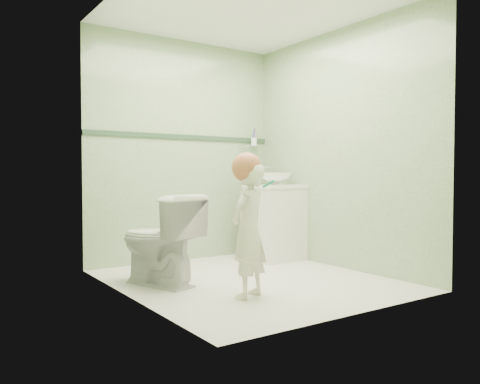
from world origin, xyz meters
TOP-DOWN VIEW (x-y plane):
  - ground at (0.00, 0.00)m, footprint 2.50×2.50m
  - room_shell at (0.00, 0.00)m, footprint 2.50×2.54m
  - trim_stripe at (0.00, 1.24)m, footprint 2.20×0.02m
  - vanity at (0.84, 0.70)m, footprint 0.52×0.50m
  - counter at (0.84, 0.70)m, footprint 0.54×0.52m
  - basin at (0.84, 0.70)m, footprint 0.37×0.37m
  - faucet at (0.84, 0.89)m, footprint 0.03×0.13m
  - cup_holder at (0.89, 1.18)m, footprint 0.26×0.07m
  - toilet at (-0.74, 0.29)m, footprint 0.66×0.86m
  - toddler at (-0.35, -0.48)m, footprint 0.44×0.38m
  - hair_cap at (-0.35, -0.45)m, footprint 0.23×0.23m
  - teal_toothbrush at (-0.23, -0.56)m, footprint 0.10×0.14m

SIDE VIEW (x-z plane):
  - ground at x=0.00m, z-range 0.00..0.00m
  - toilet at x=-0.74m, z-range 0.00..0.77m
  - vanity at x=0.84m, z-range 0.00..0.80m
  - toddler at x=-0.35m, z-range 0.00..1.03m
  - counter at x=0.84m, z-range 0.79..0.83m
  - teal_toothbrush at x=-0.23m, z-range 0.83..0.91m
  - basin at x=0.84m, z-range 0.83..0.96m
  - faucet at x=0.84m, z-range 0.88..1.06m
  - hair_cap at x=-0.35m, z-range 0.88..1.11m
  - room_shell at x=0.00m, z-range 0.00..2.40m
  - cup_holder at x=0.89m, z-range 1.23..1.44m
  - trim_stripe at x=0.00m, z-range 1.33..1.38m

